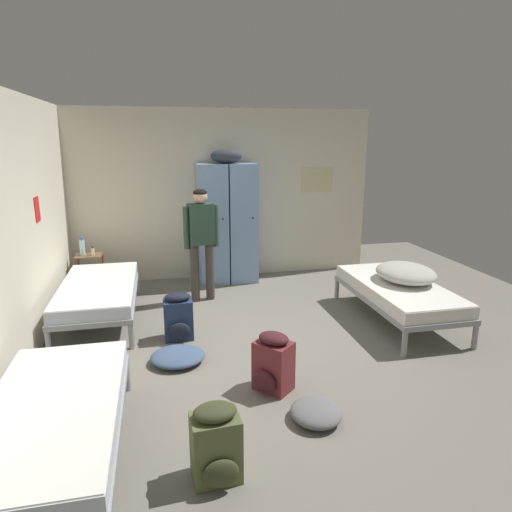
{
  "coord_description": "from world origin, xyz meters",
  "views": [
    {
      "loc": [
        -1.04,
        -4.5,
        2.22
      ],
      "look_at": [
        0.0,
        0.27,
        0.95
      ],
      "focal_mm": 31.82,
      "sensor_mm": 36.0,
      "label": 1
    }
  ],
  "objects_px": {
    "locker_bank": "(227,221)",
    "person_traveler": "(201,234)",
    "clothes_pile_grey": "(316,412)",
    "shelf_unit": "(90,270)",
    "lotion_bottle": "(93,251)",
    "backpack_navy": "(178,317)",
    "bedding_heap": "(406,273)",
    "clothes_pile_denim": "(178,356)",
    "water_bottle": "(82,247)",
    "bed_left_rear": "(99,291)",
    "backpack_olive": "(216,445)",
    "backpack_maroon": "(273,363)",
    "bed_right": "(398,291)",
    "bed_left_front": "(53,418)"
  },
  "relations": [
    {
      "from": "locker_bank",
      "to": "bed_left_rear",
      "type": "xyz_separation_m",
      "value": [
        -1.83,
        -1.29,
        -0.59
      ]
    },
    {
      "from": "clothes_pile_grey",
      "to": "lotion_bottle",
      "type": "bearing_deg",
      "value": 119.88
    },
    {
      "from": "shelf_unit",
      "to": "water_bottle",
      "type": "height_order",
      "value": "water_bottle"
    },
    {
      "from": "backpack_navy",
      "to": "clothes_pile_denim",
      "type": "height_order",
      "value": "backpack_navy"
    },
    {
      "from": "shelf_unit",
      "to": "clothes_pile_denim",
      "type": "bearing_deg",
      "value": -65.4
    },
    {
      "from": "bedding_heap",
      "to": "clothes_pile_denim",
      "type": "distance_m",
      "value": 2.96
    },
    {
      "from": "lotion_bottle",
      "to": "backpack_navy",
      "type": "relative_size",
      "value": 0.24
    },
    {
      "from": "person_traveler",
      "to": "lotion_bottle",
      "type": "xyz_separation_m",
      "value": [
        -1.52,
        0.65,
        -0.32
      ]
    },
    {
      "from": "bed_left_front",
      "to": "clothes_pile_denim",
      "type": "relative_size",
      "value": 3.43
    },
    {
      "from": "water_bottle",
      "to": "backpack_olive",
      "type": "height_order",
      "value": "water_bottle"
    },
    {
      "from": "bed_left_rear",
      "to": "person_traveler",
      "type": "xyz_separation_m",
      "value": [
        1.34,
        0.46,
        0.56
      ]
    },
    {
      "from": "locker_bank",
      "to": "shelf_unit",
      "type": "relative_size",
      "value": 3.63
    },
    {
      "from": "bed_right",
      "to": "person_traveler",
      "type": "bearing_deg",
      "value": 151.06
    },
    {
      "from": "locker_bank",
      "to": "lotion_bottle",
      "type": "xyz_separation_m",
      "value": [
        -2.01,
        -0.18,
        -0.34
      ]
    },
    {
      "from": "water_bottle",
      "to": "bed_left_rear",
      "type": "bearing_deg",
      "value": -74.25
    },
    {
      "from": "bed_left_front",
      "to": "lotion_bottle",
      "type": "xyz_separation_m",
      "value": [
        -0.18,
        3.81,
        0.25
      ]
    },
    {
      "from": "locker_bank",
      "to": "clothes_pile_denim",
      "type": "bearing_deg",
      "value": -109.57
    },
    {
      "from": "person_traveler",
      "to": "lotion_bottle",
      "type": "distance_m",
      "value": 1.68
    },
    {
      "from": "locker_bank",
      "to": "backpack_navy",
      "type": "height_order",
      "value": "locker_bank"
    },
    {
      "from": "backpack_olive",
      "to": "backpack_maroon",
      "type": "height_order",
      "value": "same"
    },
    {
      "from": "shelf_unit",
      "to": "person_traveler",
      "type": "distance_m",
      "value": 1.83
    },
    {
      "from": "lotion_bottle",
      "to": "shelf_unit",
      "type": "bearing_deg",
      "value": 150.26
    },
    {
      "from": "bed_right",
      "to": "water_bottle",
      "type": "height_order",
      "value": "water_bottle"
    },
    {
      "from": "bed_left_rear",
      "to": "clothes_pile_denim",
      "type": "bearing_deg",
      "value": -56.43
    },
    {
      "from": "shelf_unit",
      "to": "person_traveler",
      "type": "height_order",
      "value": "person_traveler"
    },
    {
      "from": "backpack_maroon",
      "to": "locker_bank",
      "type": "bearing_deg",
      "value": 88.03
    },
    {
      "from": "shelf_unit",
      "to": "clothes_pile_denim",
      "type": "height_order",
      "value": "shelf_unit"
    },
    {
      "from": "bed_left_front",
      "to": "bed_left_rear",
      "type": "distance_m",
      "value": 2.7
    },
    {
      "from": "locker_bank",
      "to": "lotion_bottle",
      "type": "height_order",
      "value": "locker_bank"
    },
    {
      "from": "clothes_pile_grey",
      "to": "backpack_navy",
      "type": "bearing_deg",
      "value": 119.04
    },
    {
      "from": "bed_left_rear",
      "to": "backpack_navy",
      "type": "distance_m",
      "value": 1.22
    },
    {
      "from": "shelf_unit",
      "to": "backpack_navy",
      "type": "xyz_separation_m",
      "value": [
        1.19,
        -1.92,
        -0.09
      ]
    },
    {
      "from": "water_bottle",
      "to": "clothes_pile_denim",
      "type": "distance_m",
      "value": 2.86
    },
    {
      "from": "clothes_pile_grey",
      "to": "shelf_unit",
      "type": "bearing_deg",
      "value": 120.42
    },
    {
      "from": "lotion_bottle",
      "to": "clothes_pile_grey",
      "type": "height_order",
      "value": "lotion_bottle"
    },
    {
      "from": "backpack_maroon",
      "to": "bed_left_front",
      "type": "bearing_deg",
      "value": -159.29
    },
    {
      "from": "bedding_heap",
      "to": "person_traveler",
      "type": "height_order",
      "value": "person_traveler"
    },
    {
      "from": "shelf_unit",
      "to": "bed_left_front",
      "type": "relative_size",
      "value": 0.3
    },
    {
      "from": "clothes_pile_denim",
      "to": "backpack_maroon",
      "type": "bearing_deg",
      "value": -40.87
    },
    {
      "from": "bedding_heap",
      "to": "water_bottle",
      "type": "height_order",
      "value": "water_bottle"
    },
    {
      "from": "backpack_navy",
      "to": "clothes_pile_grey",
      "type": "bearing_deg",
      "value": -60.96
    },
    {
      "from": "person_traveler",
      "to": "backpack_olive",
      "type": "xyz_separation_m",
      "value": [
        -0.27,
        -3.52,
        -0.69
      ]
    },
    {
      "from": "shelf_unit",
      "to": "clothes_pile_grey",
      "type": "bearing_deg",
      "value": -59.58
    },
    {
      "from": "locker_bank",
      "to": "person_traveler",
      "type": "xyz_separation_m",
      "value": [
        -0.49,
        -0.82,
        -0.02
      ]
    },
    {
      "from": "bed_left_front",
      "to": "clothes_pile_denim",
      "type": "xyz_separation_m",
      "value": [
        0.89,
        1.36,
        -0.32
      ]
    },
    {
      "from": "backpack_olive",
      "to": "clothes_pile_denim",
      "type": "xyz_separation_m",
      "value": [
        -0.17,
        1.71,
        -0.2
      ]
    },
    {
      "from": "shelf_unit",
      "to": "backpack_olive",
      "type": "height_order",
      "value": "shelf_unit"
    },
    {
      "from": "shelf_unit",
      "to": "lotion_bottle",
      "type": "relative_size",
      "value": 4.28
    },
    {
      "from": "backpack_olive",
      "to": "clothes_pile_denim",
      "type": "height_order",
      "value": "backpack_olive"
    },
    {
      "from": "bed_right",
      "to": "bed_left_rear",
      "type": "xyz_separation_m",
      "value": [
        -3.63,
        0.81,
        0.0
      ]
    }
  ]
}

